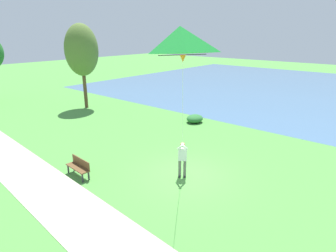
{
  "coord_description": "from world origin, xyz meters",
  "views": [
    {
      "loc": [
        -9.98,
        -7.33,
        6.58
      ],
      "look_at": [
        -0.09,
        1.04,
        2.32
      ],
      "focal_mm": 30.62,
      "sensor_mm": 36.0,
      "label": 1
    }
  ],
  "objects_px": {
    "park_bench_near_walkway": "(79,166)",
    "lakeside_shrub": "(195,119)",
    "flying_kite": "(180,44)",
    "tree_treeline_left": "(82,50)",
    "person_kite_flyer": "(182,157)"
  },
  "relations": [
    {
      "from": "park_bench_near_walkway",
      "to": "lakeside_shrub",
      "type": "bearing_deg",
      "value": 4.04
    },
    {
      "from": "flying_kite",
      "to": "park_bench_near_walkway",
      "type": "relative_size",
      "value": 3.25
    },
    {
      "from": "flying_kite",
      "to": "tree_treeline_left",
      "type": "height_order",
      "value": "tree_treeline_left"
    },
    {
      "from": "flying_kite",
      "to": "tree_treeline_left",
      "type": "relative_size",
      "value": 0.68
    },
    {
      "from": "tree_treeline_left",
      "to": "lakeside_shrub",
      "type": "xyz_separation_m",
      "value": [
        2.68,
        -10.2,
        -4.78
      ]
    },
    {
      "from": "person_kite_flyer",
      "to": "tree_treeline_left",
      "type": "relative_size",
      "value": 0.25
    },
    {
      "from": "person_kite_flyer",
      "to": "flying_kite",
      "type": "height_order",
      "value": "flying_kite"
    },
    {
      "from": "person_kite_flyer",
      "to": "lakeside_shrub",
      "type": "relative_size",
      "value": 1.33
    },
    {
      "from": "tree_treeline_left",
      "to": "lakeside_shrub",
      "type": "bearing_deg",
      "value": -75.3
    },
    {
      "from": "flying_kite",
      "to": "tree_treeline_left",
      "type": "xyz_separation_m",
      "value": [
        7.38,
        16.53,
        -1.14
      ]
    },
    {
      "from": "person_kite_flyer",
      "to": "park_bench_near_walkway",
      "type": "xyz_separation_m",
      "value": [
        -3.1,
        3.82,
        -0.54
      ]
    },
    {
      "from": "flying_kite",
      "to": "park_bench_near_walkway",
      "type": "xyz_separation_m",
      "value": [
        -0.57,
        5.57,
        -5.71
      ]
    },
    {
      "from": "person_kite_flyer",
      "to": "tree_treeline_left",
      "type": "distance_m",
      "value": 16.07
    },
    {
      "from": "tree_treeline_left",
      "to": "flying_kite",
      "type": "bearing_deg",
      "value": -114.07
    },
    {
      "from": "park_bench_near_walkway",
      "to": "lakeside_shrub",
      "type": "xyz_separation_m",
      "value": [
        10.63,
        0.75,
        -0.21
      ]
    }
  ]
}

